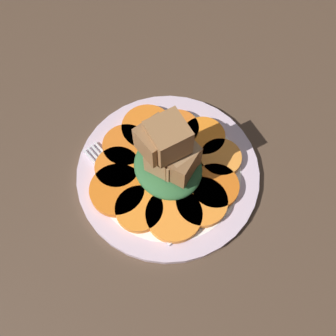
# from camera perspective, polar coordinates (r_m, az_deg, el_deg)

# --- Properties ---
(table_slab) EXTENTS (1.20, 1.20, 0.02)m
(table_slab) POSITION_cam_1_polar(r_m,az_deg,el_deg) (0.63, 0.00, -1.22)
(table_slab) COLOR #4C3828
(table_slab) RESTS_ON ground
(plate) EXTENTS (0.27, 0.27, 0.01)m
(plate) POSITION_cam_1_polar(r_m,az_deg,el_deg) (0.62, 0.00, -0.63)
(plate) COLOR silver
(plate) RESTS_ON table_slab
(carrot_slice_0) EXTENTS (0.06, 0.06, 0.01)m
(carrot_slice_0) POSITION_cam_1_polar(r_m,az_deg,el_deg) (0.64, 1.33, 5.30)
(carrot_slice_0) COLOR orange
(carrot_slice_0) RESTS_ON plate
(carrot_slice_1) EXTENTS (0.08, 0.08, 0.01)m
(carrot_slice_1) POSITION_cam_1_polar(r_m,az_deg,el_deg) (0.64, -2.83, 5.46)
(carrot_slice_1) COLOR orange
(carrot_slice_1) RESTS_ON plate
(carrot_slice_2) EXTENTS (0.07, 0.07, 0.01)m
(carrot_slice_2) POSITION_cam_1_polar(r_m,az_deg,el_deg) (0.63, -5.73, 2.99)
(carrot_slice_2) COLOR orange
(carrot_slice_2) RESTS_ON plate
(carrot_slice_3) EXTENTS (0.07, 0.07, 0.01)m
(carrot_slice_3) POSITION_cam_1_polar(r_m,az_deg,el_deg) (0.61, -6.88, -0.00)
(carrot_slice_3) COLOR orange
(carrot_slice_3) RESTS_ON plate
(carrot_slice_4) EXTENTS (0.08, 0.08, 0.01)m
(carrot_slice_4) POSITION_cam_1_polar(r_m,az_deg,el_deg) (0.60, -6.89, -2.99)
(carrot_slice_4) COLOR orange
(carrot_slice_4) RESTS_ON plate
(carrot_slice_5) EXTENTS (0.07, 0.07, 0.01)m
(carrot_slice_5) POSITION_cam_1_polar(r_m,az_deg,el_deg) (0.59, -3.92, -5.58)
(carrot_slice_5) COLOR orange
(carrot_slice_5) RESTS_ON plate
(carrot_slice_6) EXTENTS (0.08, 0.08, 0.01)m
(carrot_slice_6) POSITION_cam_1_polar(r_m,az_deg,el_deg) (0.58, 0.81, -6.37)
(carrot_slice_6) COLOR orange
(carrot_slice_6) RESTS_ON plate
(carrot_slice_7) EXTENTS (0.07, 0.07, 0.01)m
(carrot_slice_7) POSITION_cam_1_polar(r_m,az_deg,el_deg) (0.59, 4.59, -4.62)
(carrot_slice_7) COLOR orange
(carrot_slice_7) RESTS_ON plate
(carrot_slice_8) EXTENTS (0.07, 0.07, 0.01)m
(carrot_slice_8) POSITION_cam_1_polar(r_m,az_deg,el_deg) (0.60, 6.38, -2.52)
(carrot_slice_8) COLOR orange
(carrot_slice_8) RESTS_ON plate
(carrot_slice_9) EXTENTS (0.06, 0.06, 0.01)m
(carrot_slice_9) POSITION_cam_1_polar(r_m,az_deg,el_deg) (0.62, 7.16, 1.34)
(carrot_slice_9) COLOR orange
(carrot_slice_9) RESTS_ON plate
(carrot_slice_10) EXTENTS (0.07, 0.07, 0.01)m
(carrot_slice_10) POSITION_cam_1_polar(r_m,az_deg,el_deg) (0.64, 4.81, 4.21)
(carrot_slice_10) COLOR orange
(carrot_slice_10) RESTS_ON plate
(center_pile) EXTENTS (0.11, 0.10, 0.12)m
(center_pile) POSITION_cam_1_polar(r_m,az_deg,el_deg) (0.57, 0.08, 1.51)
(center_pile) COLOR #2D6033
(center_pile) RESTS_ON plate
(fork) EXTENTS (0.19, 0.04, 0.00)m
(fork) POSITION_cam_1_polar(r_m,az_deg,el_deg) (0.60, -5.64, -2.95)
(fork) COLOR silver
(fork) RESTS_ON plate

